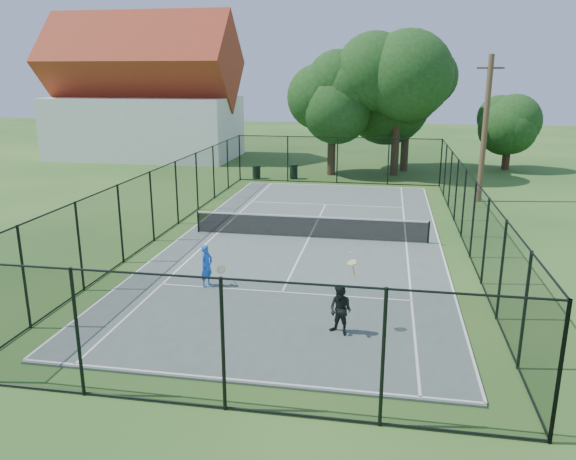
% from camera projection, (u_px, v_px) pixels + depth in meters
% --- Properties ---
extents(ground, '(120.00, 120.00, 0.00)m').
position_uv_depth(ground, '(309.00, 239.00, 24.26)').
color(ground, '#214C1A').
extents(tennis_court, '(11.00, 24.00, 0.06)m').
position_uv_depth(tennis_court, '(309.00, 238.00, 24.25)').
color(tennis_court, '#4D5B53').
rests_on(tennis_court, ground).
extents(tennis_net, '(10.08, 0.08, 0.95)m').
position_uv_depth(tennis_net, '(309.00, 226.00, 24.11)').
color(tennis_net, black).
rests_on(tennis_net, tennis_court).
extents(fence, '(13.10, 26.10, 3.00)m').
position_uv_depth(fence, '(310.00, 205.00, 23.86)').
color(fence, black).
rests_on(fence, ground).
extents(tree_near_left, '(6.15, 6.15, 8.02)m').
position_uv_depth(tree_near_left, '(332.00, 103.00, 38.30)').
color(tree_near_left, '#332114').
rests_on(tree_near_left, ground).
extents(tree_near_mid, '(7.20, 7.20, 9.41)m').
position_uv_depth(tree_near_mid, '(398.00, 90.00, 37.99)').
color(tree_near_mid, '#332114').
rests_on(tree_near_mid, ground).
extents(tree_near_right, '(6.39, 6.39, 8.81)m').
position_uv_depth(tree_near_right, '(408.00, 92.00, 39.78)').
color(tree_near_right, '#332114').
rests_on(tree_near_right, ground).
extents(tree_far_right, '(4.08, 4.08, 5.40)m').
position_uv_depth(tree_far_right, '(510.00, 124.00, 41.00)').
color(tree_far_right, '#332114').
rests_on(tree_far_right, ground).
extents(building, '(15.30, 8.15, 11.87)m').
position_uv_depth(building, '(144.00, 98.00, 46.65)').
color(building, silver).
rests_on(building, ground).
extents(trash_bin_left, '(0.58, 0.58, 0.88)m').
position_uv_depth(trash_bin_left, '(256.00, 172.00, 38.10)').
color(trash_bin_left, black).
rests_on(trash_bin_left, ground).
extents(trash_bin_right, '(0.58, 0.58, 0.98)m').
position_uv_depth(trash_bin_right, '(294.00, 172.00, 37.97)').
color(trash_bin_right, black).
rests_on(trash_bin_right, ground).
extents(utility_pole, '(1.40, 0.30, 7.89)m').
position_uv_depth(utility_pole, '(485.00, 129.00, 30.33)').
color(utility_pole, '#4C3823').
rests_on(utility_pole, ground).
extents(player_blue, '(0.84, 0.61, 1.43)m').
position_uv_depth(player_blue, '(207.00, 266.00, 18.53)').
color(player_blue, blue).
rests_on(player_blue, tennis_court).
extents(player_black, '(0.84, 0.88, 2.24)m').
position_uv_depth(player_black, '(341.00, 310.00, 15.09)').
color(player_black, black).
rests_on(player_black, tennis_court).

